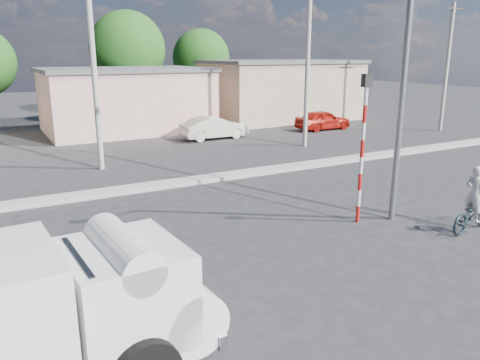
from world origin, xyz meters
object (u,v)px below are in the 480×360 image
car_cream (214,128)px  truck (16,322)px  bicycle (472,214)px  streetlight (402,51)px  cyclist (474,204)px  traffic_pole (363,137)px  car_red (323,120)px

car_cream → truck: bearing=146.1°
bicycle → car_cream: car_cream is taller
truck → bicycle: size_ratio=3.05×
car_cream → streetlight: bearing=173.6°
cyclist → bicycle: bearing=-0.0°
truck → traffic_pole: traffic_pole is taller
bicycle → traffic_pole: (-2.33, 2.11, 2.09)m
truck → bicycle: truck is taller
car_red → streetlight: size_ratio=0.43×
car_red → traffic_pole: bearing=144.6°
cyclist → car_cream: 17.04m
cyclist → streetlight: bearing=29.6°
bicycle → truck: bearing=88.3°
car_red → traffic_pole: (-10.27, -14.56, 1.94)m
car_red → traffic_pole: size_ratio=0.88×
truck → traffic_pole: 10.13m
streetlight → car_red: bearing=57.9°
cyclist → car_red: bearing=-33.4°
cyclist → car_red: size_ratio=0.42×
cyclist → car_red: 18.47m
car_red → truck: bearing=132.1°
cyclist → streetlight: (-1.39, 1.81, 4.16)m
car_red → traffic_pole: 17.93m
car_cream → streetlight: size_ratio=0.45×
bicycle → cyclist: size_ratio=1.19×
bicycle → car_red: size_ratio=0.50×
traffic_pole → car_red: bearing=54.8°
bicycle → car_cream: bearing=-8.2°
bicycle → streetlight: (-1.39, 1.81, 4.46)m
bicycle → cyclist: 0.30m
car_red → streetlight: (-9.33, -14.86, 4.31)m
truck → traffic_pole: size_ratio=1.33×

